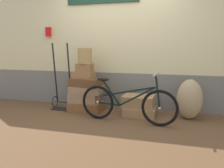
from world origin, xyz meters
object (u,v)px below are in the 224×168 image
(suitcase_0, at_px, (86,106))
(suitcase_7, at_px, (139,101))
(suitcase_5, at_px, (85,68))
(bicycle, at_px, (127,103))
(burlap_sack, at_px, (189,99))
(wicker_basket, at_px, (85,56))
(suitcase_4, at_px, (84,75))
(suitcase_2, at_px, (86,90))
(luggage_trolley, at_px, (62,92))
(suitcase_1, at_px, (84,97))
(suitcase_3, at_px, (86,82))
(suitcase_6, at_px, (140,111))

(suitcase_0, distance_m, suitcase_7, 1.07)
(suitcase_5, xyz_separation_m, bicycle, (0.95, -0.47, -0.54))
(burlap_sack, bearing_deg, suitcase_0, -179.29)
(wicker_basket, height_order, bicycle, wicker_basket)
(suitcase_4, height_order, suitcase_5, suitcase_5)
(suitcase_2, relative_size, luggage_trolley, 0.45)
(suitcase_1, distance_m, suitcase_3, 0.32)
(suitcase_3, xyz_separation_m, suitcase_4, (-0.05, 0.02, 0.14))
(suitcase_1, height_order, suitcase_3, suitcase_3)
(suitcase_3, xyz_separation_m, suitcase_6, (1.08, -0.01, -0.51))
(luggage_trolley, bearing_deg, burlap_sack, -0.93)
(suitcase_0, bearing_deg, suitcase_6, 0.50)
(suitcase_2, distance_m, suitcase_3, 0.15)
(luggage_trolley, bearing_deg, suitcase_7, -1.69)
(suitcase_4, xyz_separation_m, suitcase_7, (1.11, 0.00, -0.46))
(suitcase_4, relative_size, suitcase_7, 0.74)
(suitcase_7, bearing_deg, wicker_basket, -175.95)
(suitcase_3, distance_m, bicycle, 1.06)
(suitcase_0, relative_size, suitcase_1, 1.14)
(suitcase_0, bearing_deg, suitcase_7, 2.71)
(suitcase_0, xyz_separation_m, luggage_trolley, (-0.56, 0.07, 0.26))
(suitcase_4, distance_m, suitcase_5, 0.15)
(suitcase_2, distance_m, suitcase_7, 1.06)
(suitcase_1, distance_m, bicycle, 1.08)
(luggage_trolley, xyz_separation_m, bicycle, (1.49, -0.53, -0.02))
(suitcase_4, relative_size, luggage_trolley, 0.31)
(suitcase_5, height_order, suitcase_7, suitcase_5)
(suitcase_1, xyz_separation_m, luggage_trolley, (-0.52, 0.07, 0.07))
(suitcase_7, bearing_deg, suitcase_5, -176.03)
(suitcase_4, bearing_deg, suitcase_6, 0.05)
(suitcase_2, height_order, suitcase_5, suitcase_5)
(wicker_basket, bearing_deg, suitcase_1, -178.76)
(suitcase_0, relative_size, wicker_basket, 2.14)
(suitcase_0, distance_m, suitcase_2, 0.34)
(suitcase_7, height_order, bicycle, bicycle)
(suitcase_2, bearing_deg, suitcase_7, -2.22)
(wicker_basket, bearing_deg, suitcase_4, 158.37)
(burlap_sack, height_order, bicycle, bicycle)
(luggage_trolley, bearing_deg, suitcase_4, -5.68)
(suitcase_5, height_order, luggage_trolley, luggage_trolley)
(wicker_basket, height_order, burlap_sack, wicker_basket)
(suitcase_7, relative_size, burlap_sack, 0.80)
(wicker_basket, bearing_deg, suitcase_5, 170.21)
(suitcase_0, height_order, suitcase_7, suitcase_7)
(suitcase_3, distance_m, suitcase_5, 0.29)
(suitcase_3, distance_m, suitcase_6, 1.20)
(suitcase_6, height_order, bicycle, bicycle)
(luggage_trolley, relative_size, burlap_sack, 1.89)
(suitcase_0, bearing_deg, suitcase_5, -178.92)
(luggage_trolley, bearing_deg, suitcase_3, -7.62)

